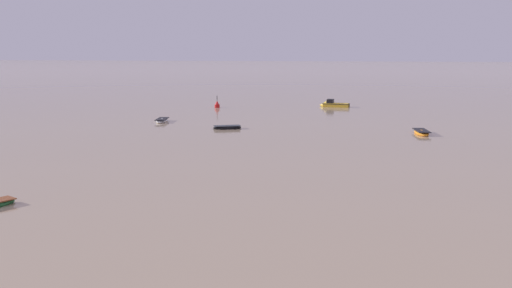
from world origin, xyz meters
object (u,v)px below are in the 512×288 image
Objects in this scene: motorboat_moored_3 at (332,105)px; rowboat_moored_4 at (421,133)px; rowboat_moored_0 at (227,128)px; channel_buoy at (217,105)px; rowboat_moored_2 at (162,121)px.

motorboat_moored_3 is 1.24× the size of rowboat_moored_4.
motorboat_moored_3 reaches higher than rowboat_moored_0.
rowboat_moored_0 is at bearing 81.58° from rowboat_moored_4.
rowboat_moored_0 is 32.87m from motorboat_moored_3.
channel_buoy reaches higher than rowboat_moored_0.
rowboat_moored_0 is 26.70m from channel_buoy.
motorboat_moored_3 is (23.58, 24.53, 0.13)m from rowboat_moored_2.
channel_buoy is (-6.86, 25.80, 0.30)m from rowboat_moored_0.
rowboat_moored_4 is at bearing 73.59° from rowboat_moored_2.
motorboat_moored_3 is 2.40× the size of channel_buoy.
rowboat_moored_2 is (-10.56, 5.65, 0.01)m from rowboat_moored_0.
rowboat_moored_4 is at bearing -40.62° from channel_buoy.
rowboat_moored_0 is 1.72× the size of channel_buoy.
rowboat_moored_2 is 35.71m from rowboat_moored_4.
rowboat_moored_4 is (11.49, -31.28, -0.12)m from motorboat_moored_3.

